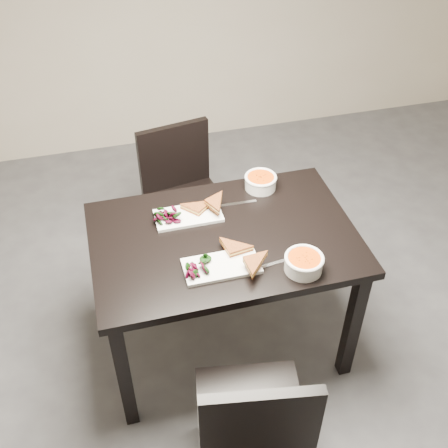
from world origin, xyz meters
name	(u,v)px	position (x,y,z in m)	size (l,w,h in m)	color
ground	(308,391)	(0.00, 0.00, 0.00)	(5.00, 5.00, 0.00)	#47474C
room_shell	(372,25)	(0.00, 0.00, 1.83)	(5.02, 5.02, 2.81)	beige
table	(224,252)	(-0.32, 0.41, 0.65)	(1.20, 0.80, 0.75)	black
chair_near	(254,422)	(-0.41, -0.35, 0.48)	(0.48, 0.48, 0.85)	black
chair_far	(183,190)	(-0.38, 1.15, 0.48)	(0.49, 0.49, 0.85)	black
plate_near	(222,266)	(-0.38, 0.22, 0.76)	(0.32, 0.16, 0.02)	white
sandwich_near	(235,255)	(-0.32, 0.24, 0.79)	(0.16, 0.12, 0.05)	#9E4D21
salad_near	(198,265)	(-0.48, 0.22, 0.79)	(0.10, 0.09, 0.04)	black
soup_bowl_near	(304,262)	(-0.05, 0.12, 0.79)	(0.17, 0.17, 0.07)	white
cutlery_near	(272,264)	(-0.17, 0.18, 0.75)	(0.18, 0.02, 0.00)	silver
plate_far	(188,216)	(-0.45, 0.59, 0.76)	(0.31, 0.16, 0.02)	white
sandwich_far	(202,210)	(-0.38, 0.57, 0.79)	(0.16, 0.12, 0.05)	#9E4D21
salad_far	(167,214)	(-0.55, 0.59, 0.79)	(0.10, 0.09, 0.04)	black
soup_bowl_far	(261,181)	(-0.05, 0.72, 0.79)	(0.16, 0.16, 0.07)	white
cutlery_far	(238,203)	(-0.19, 0.62, 0.75)	(0.18, 0.02, 0.00)	silver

